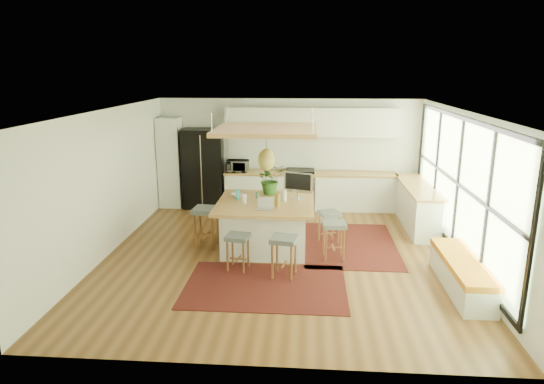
# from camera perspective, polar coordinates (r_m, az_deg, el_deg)

# --- Properties ---
(floor) EXTENTS (7.00, 7.00, 0.00)m
(floor) POSITION_cam_1_polar(r_m,az_deg,el_deg) (9.13, 1.03, -7.51)
(floor) COLOR brown
(floor) RESTS_ON ground
(ceiling) EXTENTS (7.00, 7.00, 0.00)m
(ceiling) POSITION_cam_1_polar(r_m,az_deg,el_deg) (8.50, 1.11, 9.62)
(ceiling) COLOR white
(ceiling) RESTS_ON ground
(wall_back) EXTENTS (6.50, 0.00, 6.50)m
(wall_back) POSITION_cam_1_polar(r_m,az_deg,el_deg) (12.14, 2.00, 4.67)
(wall_back) COLOR white
(wall_back) RESTS_ON ground
(wall_front) EXTENTS (6.50, 0.00, 6.50)m
(wall_front) POSITION_cam_1_polar(r_m,az_deg,el_deg) (5.39, -1.06, -8.13)
(wall_front) COLOR white
(wall_front) RESTS_ON ground
(wall_left) EXTENTS (0.00, 7.00, 7.00)m
(wall_left) POSITION_cam_1_polar(r_m,az_deg,el_deg) (9.47, -18.98, 1.05)
(wall_left) COLOR white
(wall_left) RESTS_ON ground
(wall_right) EXTENTS (0.00, 7.00, 7.00)m
(wall_right) POSITION_cam_1_polar(r_m,az_deg,el_deg) (9.14, 21.86, 0.33)
(wall_right) COLOR white
(wall_right) RESTS_ON ground
(window_wall) EXTENTS (0.10, 6.20, 2.60)m
(window_wall) POSITION_cam_1_polar(r_m,az_deg,el_deg) (9.12, 21.71, 0.64)
(window_wall) COLOR black
(window_wall) RESTS_ON wall_right
(pantry) EXTENTS (0.55, 0.60, 2.25)m
(pantry) POSITION_cam_1_polar(r_m,az_deg,el_deg) (12.34, -11.91, 3.46)
(pantry) COLOR white
(pantry) RESTS_ON floor
(back_counter_base) EXTENTS (4.20, 0.60, 0.88)m
(back_counter_base) POSITION_cam_1_polar(r_m,az_deg,el_deg) (12.01, 4.53, 0.08)
(back_counter_base) COLOR white
(back_counter_base) RESTS_ON floor
(back_counter_top) EXTENTS (4.24, 0.64, 0.05)m
(back_counter_top) POSITION_cam_1_polar(r_m,az_deg,el_deg) (11.91, 4.57, 2.23)
(back_counter_top) COLOR #A7783B
(back_counter_top) RESTS_ON back_counter_base
(backsplash) EXTENTS (4.20, 0.02, 0.80)m
(backsplash) POSITION_cam_1_polar(r_m,az_deg,el_deg) (12.11, 4.61, 4.61)
(backsplash) COLOR white
(backsplash) RESTS_ON wall_back
(upper_cabinets) EXTENTS (4.20, 0.34, 0.70)m
(upper_cabinets) POSITION_cam_1_polar(r_m,az_deg,el_deg) (11.84, 4.69, 8.29)
(upper_cabinets) COLOR white
(upper_cabinets) RESTS_ON wall_back
(range) EXTENTS (0.76, 0.62, 1.00)m
(range) POSITION_cam_1_polar(r_m,az_deg,el_deg) (12.00, 3.34, 0.38)
(range) COLOR #A5A5AA
(range) RESTS_ON floor
(right_counter_base) EXTENTS (0.60, 2.50, 0.88)m
(right_counter_base) POSITION_cam_1_polar(r_m,az_deg,el_deg) (11.15, 16.87, -1.66)
(right_counter_base) COLOR white
(right_counter_base) RESTS_ON floor
(right_counter_top) EXTENTS (0.64, 2.54, 0.05)m
(right_counter_top) POSITION_cam_1_polar(r_m,az_deg,el_deg) (11.03, 17.04, 0.64)
(right_counter_top) COLOR #A7783B
(right_counter_top) RESTS_ON right_counter_base
(window_bench) EXTENTS (0.52, 2.00, 0.50)m
(window_bench) POSITION_cam_1_polar(r_m,az_deg,el_deg) (8.30, 21.58, -9.06)
(window_bench) COLOR white
(window_bench) RESTS_ON floor
(ceiling_panel) EXTENTS (1.86, 1.86, 0.80)m
(ceiling_panel) POSITION_cam_1_polar(r_m,az_deg,el_deg) (8.99, -0.69, 5.72)
(ceiling_panel) COLOR #A7783B
(ceiling_panel) RESTS_ON ceiling
(rug_near) EXTENTS (2.60, 1.80, 0.01)m
(rug_near) POSITION_cam_1_polar(r_m,az_deg,el_deg) (7.92, -0.80, -11.09)
(rug_near) COLOR black
(rug_near) RESTS_ON floor
(rug_right) EXTENTS (1.80, 2.60, 0.01)m
(rug_right) POSITION_cam_1_polar(r_m,az_deg,el_deg) (9.78, 9.26, -6.16)
(rug_right) COLOR black
(rug_right) RESTS_ON floor
(fridge) EXTENTS (1.03, 0.83, 1.98)m
(fridge) POSITION_cam_1_polar(r_m,az_deg,el_deg) (12.20, -8.12, 2.54)
(fridge) COLOR black
(fridge) RESTS_ON floor
(island) EXTENTS (1.85, 1.85, 0.93)m
(island) POSITION_cam_1_polar(r_m,az_deg,el_deg) (9.36, -0.76, -3.92)
(island) COLOR #A7783B
(island) RESTS_ON floor
(stool_near_left) EXTENTS (0.43, 0.43, 0.64)m
(stool_near_left) POSITION_cam_1_polar(r_m,az_deg,el_deg) (8.41, -4.07, -6.94)
(stool_near_left) COLOR #4D5356
(stool_near_left) RESTS_ON floor
(stool_near_right) EXTENTS (0.49, 0.49, 0.71)m
(stool_near_right) POSITION_cam_1_polar(r_m,az_deg,el_deg) (8.11, 1.44, -7.72)
(stool_near_right) COLOR #4D5356
(stool_near_right) RESTS_ON floor
(stool_right_front) EXTENTS (0.45, 0.45, 0.71)m
(stool_right_front) POSITION_cam_1_polar(r_m,az_deg,el_deg) (8.91, 7.34, -5.78)
(stool_right_front) COLOR #4D5356
(stool_right_front) RESTS_ON floor
(stool_right_back) EXTENTS (0.50, 0.50, 0.66)m
(stool_right_back) POSITION_cam_1_polar(r_m,az_deg,el_deg) (9.69, 6.79, -4.06)
(stool_right_back) COLOR #4D5356
(stool_right_back) RESTS_ON floor
(stool_left_side) EXTENTS (0.50, 0.50, 0.79)m
(stool_left_side) POSITION_cam_1_polar(r_m,az_deg,el_deg) (9.54, -7.81, -4.40)
(stool_left_side) COLOR #4D5356
(stool_left_side) RESTS_ON floor
(laptop) EXTENTS (0.31, 0.33, 0.22)m
(laptop) POSITION_cam_1_polar(r_m,az_deg,el_deg) (8.71, -0.75, -1.32)
(laptop) COLOR #A5A5AA
(laptop) RESTS_ON island
(monitor) EXTENTS (0.62, 0.40, 0.54)m
(monitor) POSITION_cam_1_polar(r_m,az_deg,el_deg) (9.36, 3.12, 0.67)
(monitor) COLOR #A5A5AA
(monitor) RESTS_ON island
(microwave) EXTENTS (0.53, 0.30, 0.35)m
(microwave) POSITION_cam_1_polar(r_m,az_deg,el_deg) (11.94, -4.09, 3.26)
(microwave) COLOR #A5A5AA
(microwave) RESTS_ON back_counter_top
(island_plant) EXTENTS (0.79, 0.81, 0.47)m
(island_plant) POSITION_cam_1_polar(r_m,az_deg,el_deg) (9.77, -0.21, 1.15)
(island_plant) COLOR #1E4C19
(island_plant) RESTS_ON island
(island_bowl) EXTENTS (0.29, 0.29, 0.06)m
(island_bowl) POSITION_cam_1_polar(r_m,az_deg,el_deg) (9.62, -4.19, -0.37)
(island_bowl) COLOR white
(island_bowl) RESTS_ON island
(island_bottle_0) EXTENTS (0.07, 0.07, 0.19)m
(island_bottle_0) POSITION_cam_1_polar(r_m,az_deg,el_deg) (9.36, -4.08, -0.38)
(island_bottle_0) COLOR #33C4CF
(island_bottle_0) RESTS_ON island
(island_bottle_1) EXTENTS (0.07, 0.07, 0.19)m
(island_bottle_1) POSITION_cam_1_polar(r_m,az_deg,el_deg) (9.10, -3.37, -0.80)
(island_bottle_1) COLOR white
(island_bottle_1) RESTS_ON island
(island_bottle_2) EXTENTS (0.07, 0.07, 0.19)m
(island_bottle_2) POSITION_cam_1_polar(r_m,az_deg,el_deg) (8.89, 0.66, -1.14)
(island_bottle_2) COLOR olive
(island_bottle_2) RESTS_ON island
(island_bottle_3) EXTENTS (0.07, 0.07, 0.19)m
(island_bottle_3) POSITION_cam_1_polar(r_m,az_deg,el_deg) (9.23, 1.42, -0.57)
(island_bottle_3) COLOR white
(island_bottle_3) RESTS_ON island
(island_bottle_4) EXTENTS (0.07, 0.07, 0.19)m
(island_bottle_4) POSITION_cam_1_polar(r_m,az_deg,el_deg) (9.46, -1.85, -0.19)
(island_bottle_4) COLOR #477753
(island_bottle_4) RESTS_ON island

